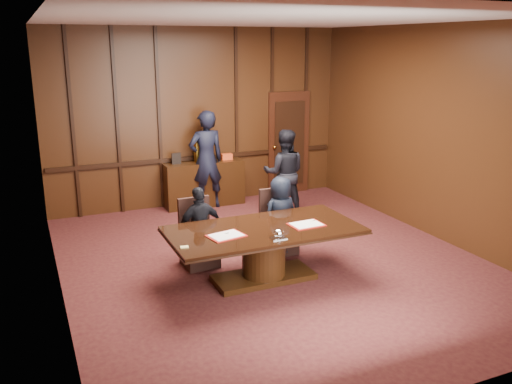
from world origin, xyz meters
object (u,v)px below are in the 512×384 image
(signatory_left, at_px, (200,227))
(witness_left, at_px, (206,160))
(conference_table, at_px, (264,245))
(sideboard, at_px, (204,182))
(witness_right, at_px, (284,173))
(signatory_right, at_px, (281,216))

(signatory_left, xyz_separation_m, witness_left, (1.05, 2.80, 0.37))
(conference_table, xyz_separation_m, witness_left, (0.40, 3.60, 0.46))
(signatory_left, bearing_deg, sideboard, -115.05)
(witness_left, relative_size, witness_right, 1.18)
(conference_table, bearing_deg, witness_right, 58.12)
(sideboard, relative_size, signatory_left, 1.32)
(sideboard, distance_m, witness_right, 1.74)
(sideboard, distance_m, signatory_left, 3.14)
(witness_left, bearing_deg, signatory_right, 93.67)
(conference_table, distance_m, signatory_left, 1.04)
(signatory_right, bearing_deg, sideboard, -93.47)
(conference_table, height_order, signatory_right, signatory_right)
(conference_table, bearing_deg, signatory_left, 129.09)
(witness_left, height_order, witness_right, witness_left)
(signatory_left, distance_m, witness_right, 2.83)
(witness_left, bearing_deg, signatory_left, 68.00)
(witness_right, bearing_deg, conference_table, 82.57)
(sideboard, height_order, signatory_right, sideboard)
(sideboard, relative_size, signatory_right, 1.30)
(sideboard, xyz_separation_m, witness_right, (1.19, -1.22, 0.34))
(sideboard, height_order, signatory_left, sideboard)
(sideboard, xyz_separation_m, signatory_right, (0.26, -2.96, 0.13))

